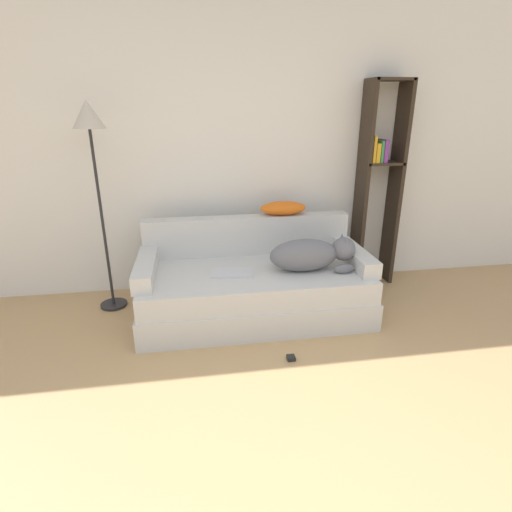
{
  "coord_description": "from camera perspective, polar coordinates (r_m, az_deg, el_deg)",
  "views": [
    {
      "loc": [
        -0.43,
        -0.95,
        1.69
      ],
      "look_at": [
        0.05,
        2.0,
        0.57
      ],
      "focal_mm": 28.0,
      "sensor_mm": 36.0,
      "label": 1
    }
  ],
  "objects": [
    {
      "name": "dog",
      "position": [
        3.3,
        7.93,
        0.27
      ],
      "size": [
        0.72,
        0.28,
        0.29
      ],
      "color": "slate",
      "rests_on": "couch"
    },
    {
      "name": "bookshelf",
      "position": [
        4.05,
        17.17,
        10.69
      ],
      "size": [
        0.38,
        0.26,
        1.93
      ],
      "color": "#2D2319",
      "rests_on": "ground_plane"
    },
    {
      "name": "couch",
      "position": [
        3.42,
        -0.26,
        -5.16
      ],
      "size": [
        1.9,
        0.94,
        0.42
      ],
      "color": "silver",
      "rests_on": "ground_plane"
    },
    {
      "name": "throw_pillow",
      "position": [
        3.66,
        3.9,
        6.86
      ],
      "size": [
        0.42,
        0.22,
        0.12
      ],
      "color": "orange",
      "rests_on": "couch_backrest"
    },
    {
      "name": "laptop",
      "position": [
        3.24,
        -3.41,
        -2.4
      ],
      "size": [
        0.35,
        0.24,
        0.02
      ],
      "rotation": [
        0.0,
        0.0,
        -0.13
      ],
      "color": "silver",
      "rests_on": "couch"
    },
    {
      "name": "power_adapter",
      "position": [
        2.94,
        5.02,
        -14.31
      ],
      "size": [
        0.06,
        0.06,
        0.03
      ],
      "color": "black",
      "rests_on": "ground_plane"
    },
    {
      "name": "couch_arm_left",
      "position": [
        3.3,
        -15.45,
        -1.67
      ],
      "size": [
        0.15,
        0.75,
        0.13
      ],
      "color": "silver",
      "rests_on": "couch"
    },
    {
      "name": "wall_back",
      "position": [
        3.81,
        -2.75,
        15.35
      ],
      "size": [
        7.91,
        0.06,
        2.7
      ],
      "color": "silver",
      "rests_on": "ground_plane"
    },
    {
      "name": "couch_arm_right",
      "position": [
        3.54,
        13.88,
        0.02
      ],
      "size": [
        0.15,
        0.75,
        0.13
      ],
      "color": "silver",
      "rests_on": "couch"
    },
    {
      "name": "couch_backrest",
      "position": [
        3.65,
        -1.25,
        3.04
      ],
      "size": [
        1.86,
        0.15,
        0.35
      ],
      "color": "silver",
      "rests_on": "couch"
    },
    {
      "name": "floor_lamp",
      "position": [
        3.49,
        -22.5,
        15.14
      ],
      "size": [
        0.25,
        0.25,
        1.75
      ],
      "color": "#232326",
      "rests_on": "ground_plane"
    }
  ]
}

